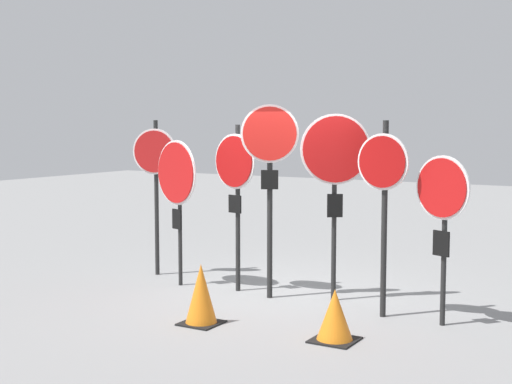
{
  "coord_description": "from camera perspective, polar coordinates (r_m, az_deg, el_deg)",
  "views": [
    {
      "loc": [
        4.61,
        -8.39,
        2.31
      ],
      "look_at": [
        -0.37,
        0.0,
        1.4
      ],
      "focal_mm": 50.0,
      "sensor_mm": 36.0,
      "label": 1
    }
  ],
  "objects": [
    {
      "name": "stop_sign_5",
      "position": [
        8.61,
        10.14,
        0.68
      ],
      "size": [
        0.67,
        0.17,
        2.38
      ],
      "rotation": [
        0.0,
        0.0,
        -0.15
      ],
      "color": "black",
      "rests_on": "ground"
    },
    {
      "name": "stop_sign_2",
      "position": [
        9.85,
        -1.66,
        1.31
      ],
      "size": [
        0.75,
        0.21,
        2.33
      ],
      "rotation": [
        0.0,
        0.0,
        -0.24
      ],
      "color": "black",
      "rests_on": "ground"
    },
    {
      "name": "traffic_cone_1",
      "position": [
        8.42,
        -4.42,
        -8.16
      ],
      "size": [
        0.44,
        0.44,
        0.71
      ],
      "color": "black",
      "rests_on": "ground"
    },
    {
      "name": "ground_plane",
      "position": [
        9.85,
        1.88,
        -8.26
      ],
      "size": [
        40.0,
        40.0,
        0.0
      ],
      "primitive_type": "plane",
      "color": "gray"
    },
    {
      "name": "stop_sign_3",
      "position": [
        9.41,
        1.11,
        2.69
      ],
      "size": [
        0.69,
        0.38,
        2.59
      ],
      "rotation": [
        0.0,
        0.0,
        0.48
      ],
      "color": "black",
      "rests_on": "ground"
    },
    {
      "name": "stop_sign_6",
      "position": [
        8.4,
        14.7,
        -0.82
      ],
      "size": [
        0.69,
        0.3,
        1.98
      ],
      "rotation": [
        0.0,
        0.0,
        -0.38
      ],
      "color": "black",
      "rests_on": "ground"
    },
    {
      "name": "stop_sign_4",
      "position": [
        9.32,
        6.36,
        2.23
      ],
      "size": [
        0.78,
        0.53,
        2.47
      ],
      "rotation": [
        0.0,
        0.0,
        0.59
      ],
      "color": "black",
      "rests_on": "ground"
    },
    {
      "name": "traffic_cone_0",
      "position": [
        7.82,
        6.32,
        -9.8
      ],
      "size": [
        0.47,
        0.47,
        0.57
      ],
      "color": "black",
      "rests_on": "ground"
    },
    {
      "name": "stop_sign_1",
      "position": [
        10.26,
        -6.37,
        0.92
      ],
      "size": [
        0.89,
        0.33,
        2.11
      ],
      "rotation": [
        0.0,
        0.0,
        -0.33
      ],
      "color": "black",
      "rests_on": "ground"
    },
    {
      "name": "stop_sign_0",
      "position": [
        11.03,
        -8.08,
        2.02
      ],
      "size": [
        0.68,
        0.24,
        2.4
      ],
      "rotation": [
        0.0,
        0.0,
        0.3
      ],
      "color": "black",
      "rests_on": "ground"
    }
  ]
}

